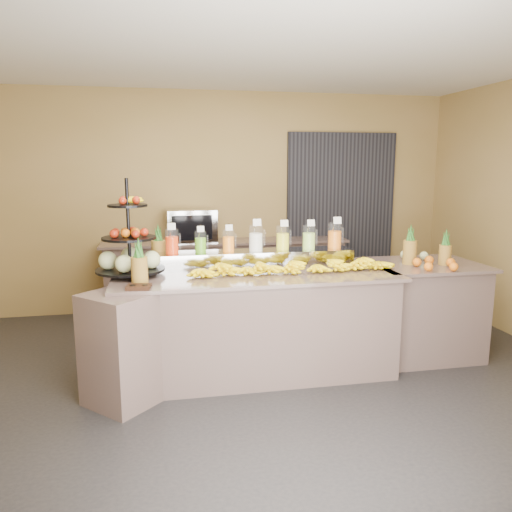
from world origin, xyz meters
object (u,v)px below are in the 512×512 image
object	(u,v)px
banana_heap	(293,265)
condiment_caddy	(139,287)
pitcher_tray	(256,258)
oven_warmer	(191,226)
right_fruit_pile	(431,259)
fruit_stand	(134,250)

from	to	relation	value
banana_heap	condiment_caddy	distance (m)	1.38
pitcher_tray	condiment_caddy	distance (m)	1.26
oven_warmer	right_fruit_pile	bearing A→B (deg)	-46.88
right_fruit_pile	banana_heap	bearing A→B (deg)	179.84
fruit_stand	right_fruit_pile	distance (m)	2.74
banana_heap	right_fruit_pile	size ratio (longest dim) A/B	4.16
condiment_caddy	fruit_stand	bearing A→B (deg)	95.38
banana_heap	condiment_caddy	size ratio (longest dim) A/B	9.87
pitcher_tray	right_fruit_pile	distance (m)	1.65
pitcher_tray	fruit_stand	xyz separation A→B (m)	(-1.11, -0.16, 0.14)
condiment_caddy	right_fruit_pile	distance (m)	2.70
fruit_stand	right_fruit_pile	bearing A→B (deg)	11.86
fruit_stand	condiment_caddy	distance (m)	0.56
pitcher_tray	fruit_stand	world-z (taller)	fruit_stand
right_fruit_pile	oven_warmer	bearing A→B (deg)	136.65
pitcher_tray	banana_heap	distance (m)	0.42
right_fruit_pile	oven_warmer	distance (m)	2.91
pitcher_tray	fruit_stand	distance (m)	1.13
pitcher_tray	condiment_caddy	xyz separation A→B (m)	(-1.06, -0.68, -0.06)
pitcher_tray	oven_warmer	distance (m)	1.75
condiment_caddy	oven_warmer	bearing A→B (deg)	76.56
fruit_stand	condiment_caddy	bearing A→B (deg)	-69.22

